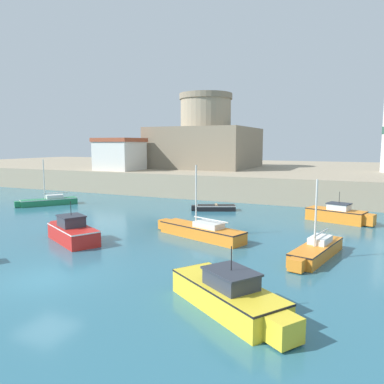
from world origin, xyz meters
TOP-DOWN VIEW (x-y plane):
  - ground_plane at (0.00, 0.00)m, footprint 200.00×200.00m
  - quay_seawall at (0.00, 44.95)m, footprint 120.00×40.00m
  - dinghy_black_0 at (0.73, 19.78)m, footprint 4.11×2.62m
  - sailboat_orange_2 at (10.93, 8.42)m, footprint 2.42×5.86m
  - motorboat_yellow_4 at (8.76, 0.36)m, footprint 5.69×4.49m
  - motorboat_orange_5 at (11.42, 19.01)m, footprint 5.26×2.83m
  - motorboat_red_6 at (-3.55, 5.69)m, footprint 5.26×3.67m
  - sailboat_green_7 at (-15.56, 15.62)m, footprint 4.23×5.28m
  - sailboat_orange_8 at (3.48, 9.92)m, footprint 7.01×3.49m
  - fortress at (-8.00, 38.63)m, footprint 13.58×13.58m
  - harbor_shed_near_wharf at (-16.00, 28.61)m, footprint 5.31×5.45m

SIDE VIEW (x-z plane):
  - ground_plane at x=0.00m, z-range 0.00..0.00m
  - dinghy_black_0 at x=0.73m, z-range -0.01..0.56m
  - sailboat_green_7 at x=-15.56m, z-range -1.89..2.72m
  - sailboat_orange_2 at x=10.93m, z-range -1.71..2.60m
  - sailboat_orange_8 at x=3.48m, z-range -1.91..2.86m
  - motorboat_orange_5 at x=11.42m, z-range -0.61..1.81m
  - motorboat_yellow_4 at x=8.76m, z-range -0.63..1.84m
  - motorboat_red_6 at x=-3.55m, z-range -0.65..1.91m
  - quay_seawall at x=0.00m, z-range 0.00..2.71m
  - harbor_shed_near_wharf at x=-16.00m, z-range 2.73..6.90m
  - fortress at x=-8.00m, z-range 1.14..11.68m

